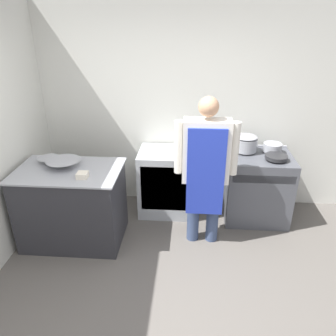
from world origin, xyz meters
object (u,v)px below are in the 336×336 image
(stove, at_px, (257,187))
(stock_pot, at_px, (246,143))
(sauce_pot, at_px, (272,147))
(fridge_unit, at_px, (167,182))
(plastic_tub, at_px, (82,175))
(person_cook, at_px, (206,164))
(mixing_bowl, at_px, (64,164))
(saute_pan, at_px, (276,157))

(stove, relative_size, stock_pot, 3.11)
(sauce_pot, bearing_deg, fridge_unit, -177.81)
(fridge_unit, relative_size, plastic_tub, 7.85)
(stove, distance_m, person_cook, 1.05)
(stove, distance_m, fridge_unit, 1.17)
(stove, relative_size, fridge_unit, 1.03)
(stove, distance_m, mixing_bowl, 2.39)
(stove, bearing_deg, person_cook, -141.36)
(stove, distance_m, stock_pot, 0.60)
(plastic_tub, bearing_deg, sauce_pot, 23.59)
(fridge_unit, distance_m, stock_pot, 1.14)
(stock_pot, bearing_deg, stove, -33.74)
(stove, distance_m, plastic_tub, 2.20)
(stock_pot, bearing_deg, mixing_bowl, -161.81)
(mixing_bowl, relative_size, stock_pot, 1.32)
(mixing_bowl, bearing_deg, sauce_pot, 15.80)
(person_cook, xyz_separation_m, stock_pot, (0.52, 0.68, 0.01))
(mixing_bowl, height_order, saute_pan, mixing_bowl)
(person_cook, xyz_separation_m, plastic_tub, (-1.28, -0.26, -0.05))
(fridge_unit, height_order, sauce_pot, sauce_pot)
(stove, xyz_separation_m, plastic_tub, (-1.98, -0.81, 0.50))
(person_cook, distance_m, plastic_tub, 1.31)
(stove, bearing_deg, saute_pan, -36.38)
(fridge_unit, xyz_separation_m, person_cook, (0.47, -0.63, 0.55))
(person_cook, relative_size, stock_pot, 6.01)
(fridge_unit, bearing_deg, plastic_tub, -132.53)
(plastic_tub, height_order, sauce_pot, sauce_pot)
(saute_pan, bearing_deg, stock_pot, 145.00)
(saute_pan, height_order, sauce_pot, sauce_pot)
(plastic_tub, bearing_deg, stove, 22.37)
(plastic_tub, distance_m, stock_pot, 2.03)
(fridge_unit, distance_m, mixing_bowl, 1.37)
(person_cook, bearing_deg, stock_pot, 52.48)
(saute_pan, xyz_separation_m, sauce_pot, (0.00, 0.24, 0.03))
(fridge_unit, distance_m, person_cook, 0.96)
(stove, bearing_deg, fridge_unit, 176.67)
(person_cook, xyz_separation_m, saute_pan, (0.86, 0.44, -0.08))
(person_cook, relative_size, sauce_pot, 7.54)
(saute_pan, bearing_deg, mixing_bowl, -169.46)
(mixing_bowl, bearing_deg, saute_pan, 10.54)
(mixing_bowl, height_order, stock_pot, stock_pot)
(stock_pot, xyz_separation_m, saute_pan, (0.34, -0.24, -0.08))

